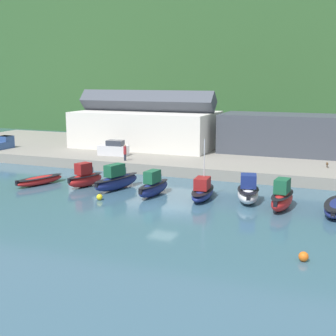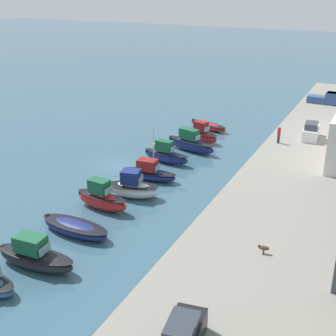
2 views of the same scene
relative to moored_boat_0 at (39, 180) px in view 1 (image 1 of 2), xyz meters
name	(u,v)px [view 1 (image 1 of 2)]	position (x,y,z in m)	size (l,w,h in m)	color
ground_plane	(163,210)	(17.35, -4.48, -0.53)	(320.00, 320.00, 0.00)	#385B70
hillside_backdrop	(288,64)	(17.35, 74.42, 14.85)	(240.00, 53.72, 30.74)	#335B2D
quay_promenade	(234,158)	(17.35, 22.89, 0.15)	(101.30, 26.50, 1.34)	gray
harbor_clubhouse	(146,127)	(2.72, 23.84, 3.97)	(22.28, 11.95, 8.96)	silver
yacht_club_building	(285,134)	(24.15, 25.51, 3.64)	(18.47, 8.35, 5.65)	#3D424C
moored_boat_0	(39,180)	(0.00, 0.00, 0.00)	(3.61, 6.45, 0.97)	red
moored_boat_1	(85,178)	(5.42, 1.17, 0.49)	(3.02, 5.12, 2.75)	red
moored_boat_2	(116,180)	(9.43, 1.25, 0.54)	(3.08, 7.07, 2.86)	navy
moored_boat_3	(153,186)	(14.33, 0.23, 0.48)	(1.98, 5.89, 2.72)	navy
moored_boat_4	(203,191)	(19.58, 0.80, 0.30)	(2.34, 6.10, 6.09)	navy
moored_boat_5	(248,192)	(24.12, 1.36, 0.54)	(3.18, 5.46, 2.86)	silver
moored_boat_6	(282,198)	(27.65, 0.00, 0.58)	(2.12, 5.61, 2.97)	red
parked_car_1	(114,149)	(1.90, 14.53, 1.74)	(4.32, 2.11, 2.16)	silver
pickup_truck_0	(1,144)	(-17.28, 13.49, 1.64)	(2.13, 4.80, 1.90)	#2D4C84
person_on_quay	(125,152)	(5.37, 11.27, 1.92)	(0.40, 0.40, 2.14)	#232838
dog_on_quay	(327,164)	(30.65, 16.16, 1.28)	(0.41, 0.88, 0.68)	brown
mooring_buoy_0	(100,197)	(10.01, -3.49, -0.22)	(0.62, 0.62, 0.62)	yellow
mooring_buoy_1	(304,257)	(30.95, -12.39, -0.19)	(0.68, 0.68, 0.68)	orange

